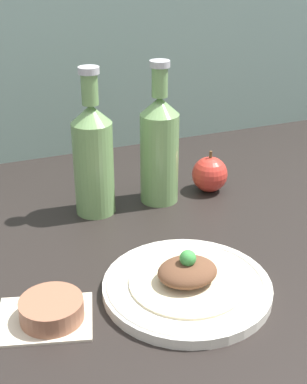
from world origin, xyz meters
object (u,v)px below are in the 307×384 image
object	(u,v)px
cider_bottle_right	(159,147)
dipping_bowl	(52,310)
plated_food	(187,275)
apple	(210,174)
cider_bottle_left	(93,157)
plate	(187,286)

from	to	relation	value
cider_bottle_right	dipping_bowl	world-z (taller)	cider_bottle_right
plated_food	apple	xyz separation A→B (cm)	(19.76, 30.60, 0.57)
cider_bottle_right	apple	size ratio (longest dim) A/B	3.18
cider_bottle_left	cider_bottle_right	distance (cm)	13.51
plate	dipping_bowl	bearing A→B (deg)	176.64
plate	plated_food	distance (cm)	2.13
plate	cider_bottle_right	xyz separation A→B (cm)	(8.27, 30.67, 10.52)
apple	dipping_bowl	size ratio (longest dim) A/B	0.99
plate	plated_food	xyz separation A→B (cm)	(0.00, 0.00, 2.13)
cider_bottle_right	plated_food	bearing A→B (deg)	-105.09
apple	plated_food	bearing A→B (deg)	-122.85
plate	dipping_bowl	world-z (taller)	dipping_bowl
plate	plated_food	size ratio (longest dim) A/B	1.45
apple	cider_bottle_right	bearing A→B (deg)	179.63
plated_food	plate	bearing A→B (deg)	0.00
apple	dipping_bowl	xyz separation A→B (cm)	(-40.21, -29.40, -2.04)
plate	cider_bottle_left	bearing A→B (deg)	99.68
cider_bottle_left	apple	xyz separation A→B (cm)	(24.99, -0.07, -7.82)
apple	dipping_bowl	bearing A→B (deg)	-143.83
plated_food	apple	size ratio (longest dim) A/B	1.98
plate	cider_bottle_left	xyz separation A→B (cm)	(-5.23, 30.67, 10.52)
plated_food	dipping_bowl	world-z (taller)	plated_food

